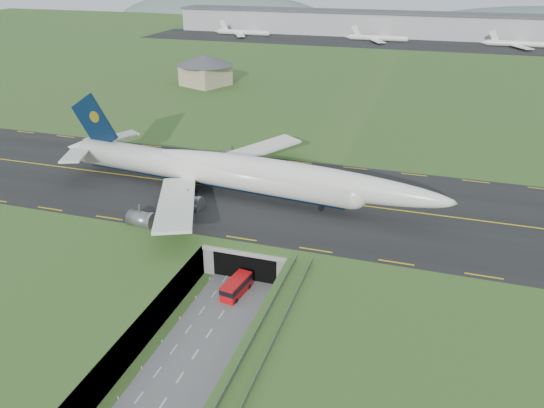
% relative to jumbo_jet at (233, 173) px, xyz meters
% --- Properties ---
extents(ground, '(900.00, 900.00, 0.00)m').
position_rel_jumbo_jet_xyz_m(ground, '(10.49, -30.04, -11.29)').
color(ground, '#305823').
rests_on(ground, ground).
extents(airfield_deck, '(800.00, 800.00, 6.00)m').
position_rel_jumbo_jet_xyz_m(airfield_deck, '(10.49, -30.04, -8.29)').
color(airfield_deck, gray).
rests_on(airfield_deck, ground).
extents(trench_road, '(12.00, 75.00, 0.20)m').
position_rel_jumbo_jet_xyz_m(trench_road, '(10.49, -37.54, -11.19)').
color(trench_road, slate).
rests_on(trench_road, ground).
extents(taxiway, '(800.00, 44.00, 0.18)m').
position_rel_jumbo_jet_xyz_m(taxiway, '(10.49, 2.96, -5.20)').
color(taxiway, black).
rests_on(taxiway, airfield_deck).
extents(tunnel_portal, '(17.00, 22.30, 6.00)m').
position_rel_jumbo_jet_xyz_m(tunnel_portal, '(10.49, -13.33, -7.95)').
color(tunnel_portal, gray).
rests_on(tunnel_portal, ground).
extents(guideway, '(3.00, 53.00, 7.05)m').
position_rel_jumbo_jet_xyz_m(guideway, '(21.49, -49.16, -5.97)').
color(guideway, '#A8A8A3').
rests_on(guideway, ground).
extents(jumbo_jet, '(91.60, 59.20, 19.68)m').
position_rel_jumbo_jet_xyz_m(jumbo_jet, '(0.00, 0.00, 0.00)').
color(jumbo_jet, white).
rests_on(jumbo_jet, ground).
extents(shuttle_tram, '(3.67, 7.39, 2.90)m').
position_rel_jumbo_jet_xyz_m(shuttle_tram, '(10.68, -26.71, -9.69)').
color(shuttle_tram, red).
rests_on(shuttle_tram, ground).
extents(service_building, '(29.42, 29.42, 12.30)m').
position_rel_jumbo_jet_xyz_m(service_building, '(-50.79, 98.91, 2.00)').
color(service_building, tan).
rests_on(service_building, ground).
extents(cargo_terminal, '(320.00, 67.00, 15.60)m').
position_rel_jumbo_jet_xyz_m(cargo_terminal, '(10.36, 269.37, 2.67)').
color(cargo_terminal, '#B2B2B2').
rests_on(cargo_terminal, ground).
extents(distant_hills, '(700.00, 91.00, 60.00)m').
position_rel_jumbo_jet_xyz_m(distant_hills, '(74.87, 399.96, -15.29)').
color(distant_hills, slate).
rests_on(distant_hills, ground).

